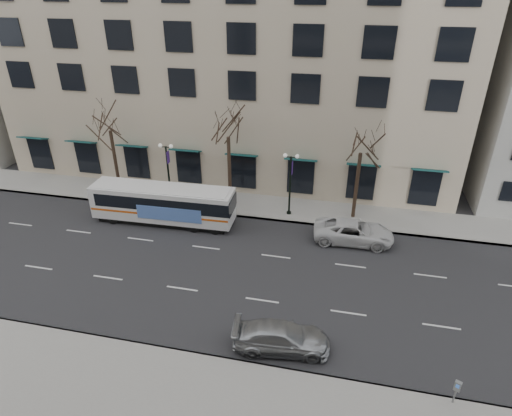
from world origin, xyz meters
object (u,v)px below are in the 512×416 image
(lamp_post_left, at_px, (168,170))
(city_bus, at_px, (164,203))
(white_pickup, at_px, (354,232))
(silver_car, at_px, (282,337))
(pay_station, at_px, (457,388))
(lamp_post_right, at_px, (290,182))
(tree_far_mid, at_px, (228,125))
(tree_far_right, at_px, (362,141))
(tree_far_left, at_px, (108,119))

(lamp_post_left, distance_m, city_bus, 3.46)
(lamp_post_left, bearing_deg, white_pickup, -10.51)
(silver_car, height_order, pay_station, pay_station)
(city_bus, relative_size, silver_car, 2.22)
(city_bus, height_order, white_pickup, city_bus)
(lamp_post_right, xyz_separation_m, white_pickup, (5.06, -2.79, -2.16))
(silver_car, bearing_deg, white_pickup, -23.80)
(lamp_post_right, relative_size, city_bus, 0.47)
(lamp_post_left, bearing_deg, silver_car, -49.87)
(silver_car, distance_m, white_pickup, 11.57)
(tree_far_mid, xyz_separation_m, lamp_post_right, (5.01, -0.60, -3.96))
(lamp_post_left, height_order, white_pickup, lamp_post_left)
(city_bus, distance_m, pay_station, 22.59)
(lamp_post_left, relative_size, lamp_post_right, 1.00)
(silver_car, bearing_deg, tree_far_right, -19.74)
(tree_far_mid, height_order, city_bus, tree_far_mid)
(tree_far_mid, relative_size, silver_car, 1.73)
(lamp_post_left, relative_size, white_pickup, 0.92)
(tree_far_right, height_order, silver_car, tree_far_right)
(silver_car, xyz_separation_m, white_pickup, (3.37, 11.07, 0.07))
(tree_far_mid, xyz_separation_m, tree_far_right, (10.00, -0.00, -0.48))
(lamp_post_right, bearing_deg, tree_far_left, 177.71)
(tree_far_left, bearing_deg, city_bus, -32.44)
(tree_far_mid, bearing_deg, city_bus, -138.59)
(tree_far_mid, distance_m, pay_station, 22.55)
(tree_far_mid, height_order, pay_station, tree_far_mid)
(tree_far_left, distance_m, tree_far_right, 20.00)
(pay_station, bearing_deg, tree_far_mid, 155.86)
(tree_far_right, distance_m, city_bus, 15.43)
(tree_far_right, bearing_deg, tree_far_left, 180.00)
(tree_far_left, relative_size, tree_far_right, 1.03)
(lamp_post_right, bearing_deg, lamp_post_left, 180.00)
(lamp_post_left, distance_m, silver_car, 18.27)
(lamp_post_left, xyz_separation_m, white_pickup, (15.06, -2.79, -2.16))
(white_pickup, bearing_deg, lamp_post_right, 59.23)
(tree_far_mid, bearing_deg, white_pickup, -18.64)
(lamp_post_right, height_order, white_pickup, lamp_post_right)
(city_bus, bearing_deg, white_pickup, -0.37)
(silver_car, bearing_deg, pay_station, -108.47)
(silver_car, bearing_deg, lamp_post_left, 33.26)
(tree_far_left, relative_size, tree_far_mid, 0.98)
(lamp_post_right, bearing_deg, tree_far_mid, 173.17)
(tree_far_left, relative_size, white_pickup, 1.48)
(lamp_post_right, xyz_separation_m, city_bus, (-9.20, -3.09, -1.32))
(tree_far_mid, bearing_deg, silver_car, -65.16)
(tree_far_right, xyz_separation_m, silver_car, (-3.30, -14.46, -5.70))
(lamp_post_right, distance_m, city_bus, 9.79)
(city_bus, bearing_deg, tree_far_mid, 39.83)
(white_pickup, xyz_separation_m, pay_station, (4.62, -12.71, 0.31))
(tree_far_mid, distance_m, city_bus, 7.69)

